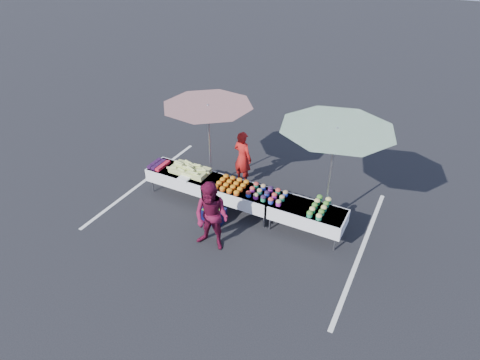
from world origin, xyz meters
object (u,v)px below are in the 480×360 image
at_px(vendor, 243,158).
at_px(umbrella_right, 336,137).
at_px(table_center, 240,194).
at_px(table_left, 182,176).
at_px(table_right, 307,214).
at_px(customer, 212,217).
at_px(umbrella_left, 208,113).
at_px(storage_bin, 213,215).

distance_m(vendor, umbrella_right, 3.23).
distance_m(table_center, umbrella_right, 2.85).
bearing_deg(table_left, vendor, 47.99).
relative_size(table_center, table_right, 1.00).
bearing_deg(vendor, table_right, 164.36).
bearing_deg(umbrella_right, table_center, -164.23).
distance_m(customer, umbrella_right, 3.29).
xyz_separation_m(table_left, umbrella_right, (3.89, 0.59, 1.84)).
bearing_deg(vendor, customer, 116.31).
bearing_deg(vendor, table_center, 127.79).
bearing_deg(umbrella_left, vendor, 34.78).
bearing_deg(umbrella_left, table_left, -118.67).
bearing_deg(umbrella_left, table_center, -30.42).
relative_size(vendor, umbrella_right, 0.55).
height_order(table_right, umbrella_left, umbrella_left).
distance_m(table_left, table_center, 1.80).
relative_size(customer, umbrella_right, 0.59).
xyz_separation_m(vendor, customer, (0.65, -2.80, 0.06)).
height_order(table_right, storage_bin, table_right).
bearing_deg(vendor, umbrella_right, 178.00).
xyz_separation_m(table_center, umbrella_right, (2.09, 0.59, 1.84)).
xyz_separation_m(table_left, table_right, (3.60, 0.00, 0.00)).
bearing_deg(table_center, table_right, 0.00).
bearing_deg(umbrella_left, table_right, -14.20).
bearing_deg(table_right, umbrella_right, 63.57).
bearing_deg(table_right, customer, -140.03).
height_order(umbrella_left, storage_bin, umbrella_left).
xyz_separation_m(customer, umbrella_right, (2.05, 2.06, 1.55)).
height_order(table_center, customer, customer).
relative_size(vendor, storage_bin, 2.79).
height_order(table_right, vendor, vendor).
distance_m(umbrella_right, storage_bin, 3.59).
height_order(umbrella_left, umbrella_right, umbrella_right).
height_order(table_center, vendor, vendor).
relative_size(table_center, umbrella_left, 0.62).
height_order(umbrella_right, storage_bin, umbrella_right).
distance_m(vendor, customer, 2.87).
height_order(table_left, vendor, vendor).
xyz_separation_m(table_right, vendor, (-2.41, 1.32, 0.23)).
bearing_deg(table_center, vendor, 114.60).
xyz_separation_m(customer, storage_bin, (-0.47, 0.82, -0.68)).
height_order(vendor, customer, customer).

